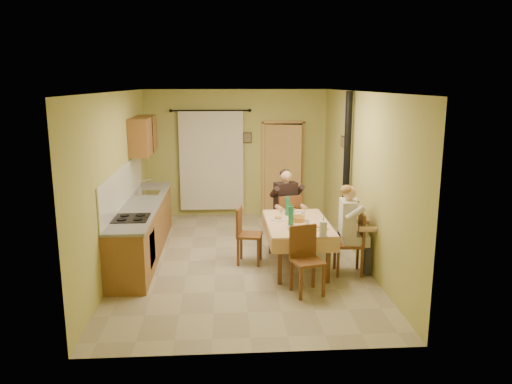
{
  "coord_description": "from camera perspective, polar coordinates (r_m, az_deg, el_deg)",
  "views": [
    {
      "loc": [
        -0.29,
        -8.03,
        2.94
      ],
      "look_at": [
        0.25,
        0.1,
        1.15
      ],
      "focal_mm": 35.0,
      "sensor_mm": 36.0,
      "label": 1
    }
  ],
  "objects": [
    {
      "name": "man_right",
      "position": [
        7.83,
        10.66,
        -3.08
      ],
      "size": [
        0.49,
        0.6,
        1.39
      ],
      "rotation": [
        0.0,
        0.0,
        1.49
      ],
      "color": "beige",
      "rests_on": "chair_right"
    },
    {
      "name": "floor",
      "position": [
        8.55,
        -1.64,
        -7.71
      ],
      "size": [
        4.0,
        6.0,
        0.01
      ],
      "primitive_type": "cube",
      "color": "tan",
      "rests_on": "ground"
    },
    {
      "name": "curtain",
      "position": [
        11.06,
        -5.11,
        3.63
      ],
      "size": [
        1.7,
        0.07,
        2.22
      ],
      "color": "black",
      "rests_on": "ground"
    },
    {
      "name": "doorway",
      "position": [
        11.19,
        3.1,
        2.66
      ],
      "size": [
        0.96,
        0.27,
        2.15
      ],
      "color": "black",
      "rests_on": "ground"
    },
    {
      "name": "dining_table",
      "position": [
        8.13,
        4.72,
        -6.0
      ],
      "size": [
        1.0,
        1.66,
        0.76
      ],
      "rotation": [
        0.0,
        0.0,
        0.0
      ],
      "color": "#DCAC78",
      "rests_on": "ground"
    },
    {
      "name": "chair_far",
      "position": [
        9.16,
        3.47,
        -4.43
      ],
      "size": [
        0.51,
        0.51,
        0.98
      ],
      "rotation": [
        0.0,
        0.0,
        0.24
      ],
      "color": "brown",
      "rests_on": "ground"
    },
    {
      "name": "picture_back",
      "position": [
        11.07,
        -0.99,
        6.23
      ],
      "size": [
        0.19,
        0.03,
        0.23
      ],
      "primitive_type": "cube",
      "color": "black",
      "rests_on": "room_shell"
    },
    {
      "name": "upper_cabinets",
      "position": [
        9.9,
        -12.76,
        6.35
      ],
      "size": [
        0.35,
        1.4,
        0.7
      ],
      "primitive_type": "cube",
      "color": "brown",
      "rests_on": "room_shell"
    },
    {
      "name": "man_far",
      "position": [
        9.02,
        3.48,
        -0.83
      ],
      "size": [
        0.64,
        0.55,
        1.39
      ],
      "rotation": [
        0.0,
        0.0,
        0.24
      ],
      "color": "black",
      "rests_on": "chair_far"
    },
    {
      "name": "chair_left",
      "position": [
        8.31,
        -0.85,
        -6.2
      ],
      "size": [
        0.46,
        0.46,
        0.95
      ],
      "rotation": [
        0.0,
        0.0,
        -1.76
      ],
      "color": "brown",
      "rests_on": "ground"
    },
    {
      "name": "room_shell",
      "position": [
        8.11,
        -1.72,
        4.45
      ],
      "size": [
        4.04,
        6.04,
        2.82
      ],
      "color": "tan",
      "rests_on": "ground"
    },
    {
      "name": "picture_right",
      "position": [
        9.56,
        9.95,
        5.67
      ],
      "size": [
        0.03,
        0.31,
        0.21
      ],
      "primitive_type": "cube",
      "color": "brown",
      "rests_on": "room_shell"
    },
    {
      "name": "kitchen_run",
      "position": [
        8.89,
        -12.85,
        -3.97
      ],
      "size": [
        0.64,
        3.64,
        1.56
      ],
      "color": "brown",
      "rests_on": "ground"
    },
    {
      "name": "chair_right",
      "position": [
        8.01,
        10.6,
        -7.14
      ],
      "size": [
        0.46,
        0.46,
        0.98
      ],
      "rotation": [
        0.0,
        0.0,
        1.49
      ],
      "color": "brown",
      "rests_on": "ground"
    },
    {
      "name": "tableware",
      "position": [
        7.89,
        4.99,
        -3.19
      ],
      "size": [
        0.84,
        1.66,
        0.33
      ],
      "color": "white",
      "rests_on": "dining_table"
    },
    {
      "name": "chair_near",
      "position": [
        7.19,
        5.83,
        -9.3
      ],
      "size": [
        0.5,
        0.5,
        0.97
      ],
      "rotation": [
        0.0,
        0.0,
        3.39
      ],
      "color": "brown",
      "rests_on": "ground"
    },
    {
      "name": "stove_flue",
      "position": [
        9.1,
        10.21,
        0.05
      ],
      "size": [
        0.24,
        0.24,
        2.8
      ],
      "color": "black",
      "rests_on": "ground"
    }
  ]
}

